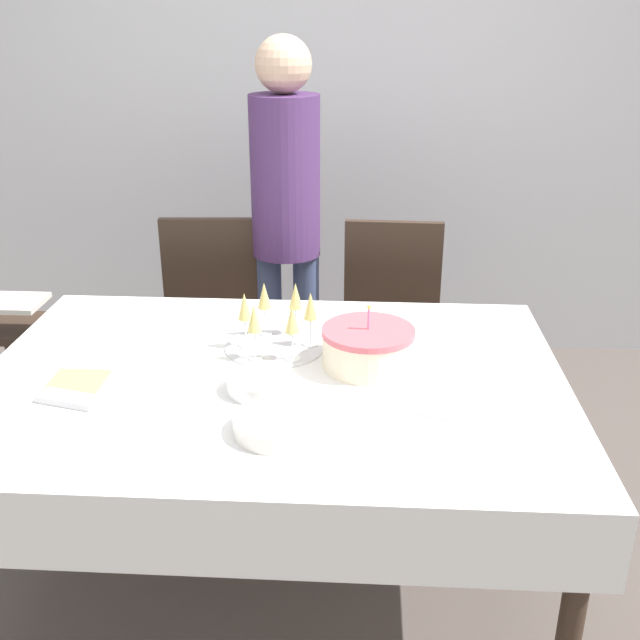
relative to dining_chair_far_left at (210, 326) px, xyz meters
The scene contains 14 objects.
ground_plane 1.12m from the dining_chair_far_left, 67.67° to the right, with size 12.00×12.00×0.00m, color #564C47.
wall_back 1.40m from the dining_chair_far_left, 70.45° to the left, with size 8.00×0.05×2.70m.
dining_table 1.00m from the dining_chair_far_left, 67.67° to the right, with size 1.68×1.20×0.78m.
dining_chair_far_left is the anchor object (origin of this frame).
dining_chair_far_right 0.75m from the dining_chair_far_left, ahead, with size 0.44×0.44×0.96m.
birthday_cake 1.11m from the dining_chair_far_left, 52.21° to the right, with size 0.27×0.27×0.19m.
champagne_tray 0.88m from the dining_chair_far_left, 63.05° to the right, with size 0.31×0.31×0.18m.
plate_stack_main 1.33m from the dining_chair_far_left, 70.55° to the right, with size 0.23×0.23×0.04m.
plate_stack_dessert 1.11m from the dining_chair_far_left, 70.78° to the right, with size 0.18×0.18×0.04m.
cake_knife 1.34m from the dining_chair_far_left, 56.19° to the right, with size 0.28×0.13×0.00m.
fork_pile 1.15m from the dining_chair_far_left, 97.40° to the right, with size 0.18×0.10×0.02m.
napkin_pile 1.05m from the dining_chair_far_left, 99.11° to the right, with size 0.15×0.15×0.01m.
person_standing 0.59m from the dining_chair_far_left, 23.44° to the left, with size 0.28×0.28×1.67m.
high_chair 0.78m from the dining_chair_far_left, 169.99° to the right, with size 0.33×0.35×0.71m.
Camera 1 is at (0.25, -1.91, 1.75)m, focal length 42.00 mm.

